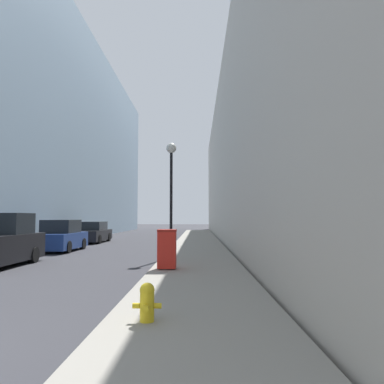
{
  "coord_description": "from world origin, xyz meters",
  "views": [
    {
      "loc": [
        5.26,
        -3.89,
        1.84
      ],
      "look_at": [
        4.9,
        18.11,
        3.34
      ],
      "focal_mm": 35.0,
      "sensor_mm": 36.0,
      "label": 1
    }
  ],
  "objects_px": {
    "fire_hydrant": "(147,301)",
    "parked_sedan_far": "(93,233)",
    "trash_bin": "(167,249)",
    "parked_sedan_near": "(61,237)",
    "lamppost": "(171,178)"
  },
  "relations": [
    {
      "from": "fire_hydrant",
      "to": "parked_sedan_far",
      "type": "bearing_deg",
      "value": 107.95
    },
    {
      "from": "parked_sedan_near",
      "to": "trash_bin",
      "type": "bearing_deg",
      "value": -50.91
    },
    {
      "from": "trash_bin",
      "to": "parked_sedan_near",
      "type": "distance_m",
      "value": 10.32
    },
    {
      "from": "lamppost",
      "to": "parked_sedan_near",
      "type": "height_order",
      "value": "lamppost"
    },
    {
      "from": "fire_hydrant",
      "to": "trash_bin",
      "type": "height_order",
      "value": "trash_bin"
    },
    {
      "from": "lamppost",
      "to": "parked_sedan_near",
      "type": "xyz_separation_m",
      "value": [
        -6.3,
        3.36,
        -2.89
      ]
    },
    {
      "from": "fire_hydrant",
      "to": "parked_sedan_near",
      "type": "height_order",
      "value": "parked_sedan_near"
    },
    {
      "from": "fire_hydrant",
      "to": "lamppost",
      "type": "xyz_separation_m",
      "value": [
        -0.4,
        10.95,
        3.21
      ]
    },
    {
      "from": "fire_hydrant",
      "to": "lamppost",
      "type": "height_order",
      "value": "lamppost"
    },
    {
      "from": "trash_bin",
      "to": "parked_sedan_far",
      "type": "xyz_separation_m",
      "value": [
        -6.75,
        15.15,
        -0.09
      ]
    },
    {
      "from": "fire_hydrant",
      "to": "parked_sedan_near",
      "type": "xyz_separation_m",
      "value": [
        -6.7,
        14.31,
        0.32
      ]
    },
    {
      "from": "parked_sedan_far",
      "to": "lamppost",
      "type": "bearing_deg",
      "value": -58.06
    },
    {
      "from": "parked_sedan_far",
      "to": "trash_bin",
      "type": "bearing_deg",
      "value": -65.98
    },
    {
      "from": "parked_sedan_near",
      "to": "parked_sedan_far",
      "type": "relative_size",
      "value": 0.88
    },
    {
      "from": "fire_hydrant",
      "to": "parked_sedan_far",
      "type": "distance_m",
      "value": 22.55
    }
  ]
}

